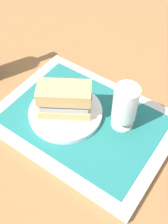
% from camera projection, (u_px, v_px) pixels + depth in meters
% --- Properties ---
extents(ground_plane, '(3.00, 3.00, 0.00)m').
position_uv_depth(ground_plane, '(84.00, 124.00, 0.75)').
color(ground_plane, olive).
extents(tray, '(0.44, 0.32, 0.02)m').
position_uv_depth(tray, '(84.00, 122.00, 0.74)').
color(tray, silver).
rests_on(tray, ground_plane).
extents(placemat, '(0.38, 0.27, 0.00)m').
position_uv_depth(placemat, '(84.00, 119.00, 0.73)').
color(placemat, '#1E6B66').
rests_on(placemat, tray).
extents(plate, '(0.19, 0.19, 0.01)m').
position_uv_depth(plate, '(66.00, 112.00, 0.74)').
color(plate, white).
rests_on(plate, placemat).
extents(sandwich, '(0.14, 0.12, 0.08)m').
position_uv_depth(sandwich, '(66.00, 99.00, 0.70)').
color(sandwich, tan).
rests_on(sandwich, plate).
extents(beer_glass, '(0.06, 0.06, 0.12)m').
position_uv_depth(beer_glass, '(125.00, 105.00, 0.67)').
color(beer_glass, silver).
rests_on(beer_glass, placemat).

